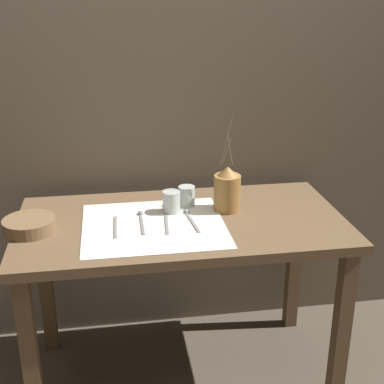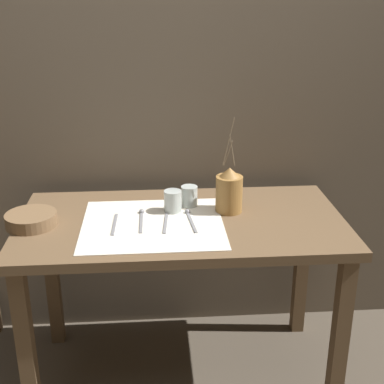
% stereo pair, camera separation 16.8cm
% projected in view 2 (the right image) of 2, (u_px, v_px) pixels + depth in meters
% --- Properties ---
extents(ground_plane, '(12.00, 12.00, 0.00)m').
position_uv_depth(ground_plane, '(183.00, 372.00, 2.50)').
color(ground_plane, brown).
extents(stone_wall_back, '(7.00, 0.06, 2.40)m').
position_uv_depth(stone_wall_back, '(175.00, 97.00, 2.49)').
color(stone_wall_back, brown).
rests_on(stone_wall_back, ground_plane).
extents(wooden_table, '(1.35, 0.70, 0.78)m').
position_uv_depth(wooden_table, '(182.00, 242.00, 2.25)').
color(wooden_table, brown).
rests_on(wooden_table, ground_plane).
extents(linen_cloth, '(0.57, 0.51, 0.00)m').
position_uv_depth(linen_cloth, '(153.00, 224.00, 2.17)').
color(linen_cloth, silver).
rests_on(linen_cloth, wooden_table).
extents(pitcher_with_flowers, '(0.11, 0.11, 0.41)m').
position_uv_depth(pitcher_with_flowers, '(229.00, 191.00, 2.26)').
color(pitcher_with_flowers, olive).
rests_on(pitcher_with_flowers, wooden_table).
extents(wooden_bowl, '(0.21, 0.21, 0.05)m').
position_uv_depth(wooden_bowl, '(31.00, 219.00, 2.15)').
color(wooden_bowl, brown).
rests_on(wooden_bowl, wooden_table).
extents(glass_tumbler_near, '(0.08, 0.08, 0.09)m').
position_uv_depth(glass_tumbler_near, '(173.00, 201.00, 2.27)').
color(glass_tumbler_near, '#B7C1BC').
rests_on(glass_tumbler_near, wooden_table).
extents(glass_tumbler_far, '(0.07, 0.07, 0.09)m').
position_uv_depth(glass_tumbler_far, '(189.00, 196.00, 2.33)').
color(glass_tumbler_far, '#B7C1BC').
rests_on(glass_tumbler_far, wooden_table).
extents(fork_outer, '(0.02, 0.20, 0.00)m').
position_uv_depth(fork_outer, '(115.00, 224.00, 2.16)').
color(fork_outer, gray).
rests_on(fork_outer, wooden_table).
extents(spoon_outer, '(0.02, 0.21, 0.02)m').
position_uv_depth(spoon_outer, '(142.00, 216.00, 2.23)').
color(spoon_outer, gray).
rests_on(spoon_outer, wooden_table).
extents(fork_inner, '(0.03, 0.20, 0.00)m').
position_uv_depth(fork_inner, '(166.00, 223.00, 2.17)').
color(fork_inner, gray).
rests_on(fork_inner, wooden_table).
extents(spoon_inner, '(0.04, 0.21, 0.02)m').
position_uv_depth(spoon_inner, '(189.00, 216.00, 2.23)').
color(spoon_inner, gray).
rests_on(spoon_inner, wooden_table).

